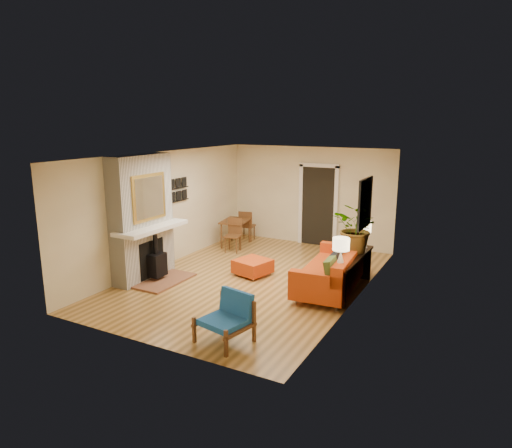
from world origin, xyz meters
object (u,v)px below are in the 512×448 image
(lamp_near, at_px, (341,249))
(dining_table, at_px, (238,225))
(console_table, at_px, (352,264))
(lamp_far, at_px, (364,231))
(sofa, at_px, (335,270))
(blue_chair, at_px, (229,315))
(houseplant, at_px, (357,228))
(ottoman, at_px, (253,266))

(lamp_near, bearing_deg, dining_table, 144.11)
(dining_table, distance_m, console_table, 4.11)
(dining_table, relative_size, lamp_far, 2.97)
(sofa, relative_size, console_table, 1.28)
(blue_chair, height_order, dining_table, dining_table)
(houseplant, bearing_deg, lamp_far, 88.70)
(lamp_far, height_order, houseplant, houseplant)
(ottoman, distance_m, houseplant, 2.41)
(lamp_near, distance_m, lamp_far, 1.49)
(lamp_near, xyz_separation_m, houseplant, (-0.01, 1.05, 0.16))
(ottoman, distance_m, dining_table, 2.44)
(sofa, bearing_deg, ottoman, -179.72)
(sofa, relative_size, lamp_far, 4.37)
(dining_table, xyz_separation_m, lamp_far, (3.65, -1.16, 0.51))
(houseplant, bearing_deg, sofa, -137.41)
(dining_table, height_order, console_table, dining_table)
(sofa, bearing_deg, blue_chair, -104.70)
(ottoman, height_order, houseplant, houseplant)
(sofa, height_order, lamp_near, lamp_near)
(ottoman, xyz_separation_m, blue_chair, (1.11, -2.79, 0.20))
(console_table, bearing_deg, lamp_far, 90.00)
(ottoman, bearing_deg, blue_chair, -68.36)
(dining_table, bearing_deg, blue_chair, -61.13)
(lamp_near, distance_m, houseplant, 1.06)
(ottoman, height_order, dining_table, dining_table)
(lamp_near, bearing_deg, blue_chair, -117.46)
(ottoman, height_order, lamp_far, lamp_far)
(ottoman, xyz_separation_m, houseplant, (2.16, 0.30, 1.02))
(dining_table, height_order, houseplant, houseplant)
(dining_table, bearing_deg, ottoman, -52.12)
(ottoman, distance_m, lamp_far, 2.46)
(console_table, bearing_deg, sofa, -176.37)
(lamp_far, bearing_deg, sofa, -114.18)
(sofa, height_order, lamp_far, lamp_far)
(dining_table, bearing_deg, lamp_near, -35.89)
(blue_chair, bearing_deg, dining_table, 118.87)
(ottoman, height_order, lamp_near, lamp_near)
(dining_table, relative_size, houseplant, 1.62)
(sofa, xyz_separation_m, blue_chair, (-0.73, -2.80, 0.01))
(console_table, xyz_separation_m, lamp_near, (0.00, -0.77, 0.49))
(ottoman, relative_size, console_table, 0.44)
(console_table, bearing_deg, ottoman, -179.21)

